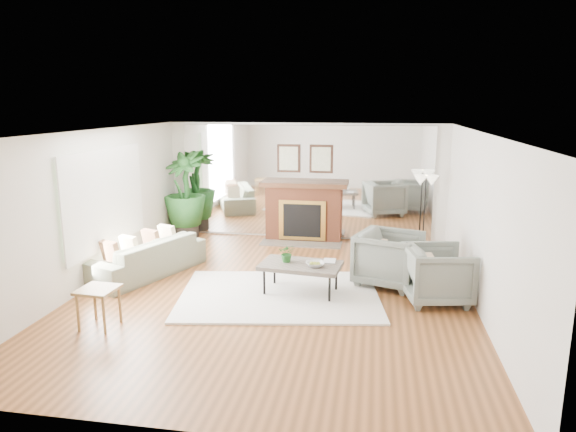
% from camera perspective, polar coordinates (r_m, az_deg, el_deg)
% --- Properties ---
extents(ground, '(7.00, 7.00, 0.00)m').
position_cam_1_polar(ground, '(8.10, -1.56, -8.64)').
color(ground, brown).
rests_on(ground, ground).
extents(wall_left, '(0.02, 7.00, 2.50)m').
position_cam_1_polar(wall_left, '(8.81, -21.04, 0.74)').
color(wall_left, silver).
rests_on(wall_left, ground).
extents(wall_right, '(0.02, 7.00, 2.50)m').
position_cam_1_polar(wall_right, '(7.74, 20.66, -0.77)').
color(wall_right, silver).
rests_on(wall_right, ground).
extents(wall_back, '(6.00, 0.02, 2.50)m').
position_cam_1_polar(wall_back, '(11.12, 1.92, 3.86)').
color(wall_back, silver).
rests_on(wall_back, ground).
extents(mirror_panel, '(5.40, 0.04, 2.40)m').
position_cam_1_polar(mirror_panel, '(11.10, 1.90, 3.84)').
color(mirror_panel, silver).
rests_on(mirror_panel, wall_back).
extents(window_panel, '(0.04, 2.40, 1.50)m').
position_cam_1_polar(window_panel, '(9.12, -19.67, 1.85)').
color(window_panel, '#B2E09E').
rests_on(window_panel, wall_left).
extents(fireplace, '(1.85, 0.83, 2.05)m').
position_cam_1_polar(fireplace, '(11.00, 1.73, 0.64)').
color(fireplace, brown).
rests_on(fireplace, ground).
extents(area_rug, '(3.32, 2.60, 0.03)m').
position_cam_1_polar(area_rug, '(8.00, -0.95, -8.77)').
color(area_rug, white).
rests_on(area_rug, ground).
extents(coffee_table, '(1.30, 0.85, 0.49)m').
position_cam_1_polar(coffee_table, '(7.95, 1.43, -5.59)').
color(coffee_table, '#63594E').
rests_on(coffee_table, ground).
extents(sofa, '(1.59, 2.33, 0.63)m').
position_cam_1_polar(sofa, '(9.21, -15.47, -4.38)').
color(sofa, gray).
rests_on(sofa, ground).
extents(armchair_back, '(1.23, 1.21, 0.89)m').
position_cam_1_polar(armchair_back, '(8.51, 11.15, -4.65)').
color(armchair_back, slate).
rests_on(armchair_back, ground).
extents(armchair_front, '(1.09, 1.06, 0.85)m').
position_cam_1_polar(armchair_front, '(7.98, 16.27, -6.25)').
color(armchair_front, slate).
rests_on(armchair_front, ground).
extents(side_table, '(0.50, 0.50, 0.54)m').
position_cam_1_polar(side_table, '(7.26, -20.35, -8.18)').
color(side_table, olive).
rests_on(side_table, ground).
extents(potted_ficus, '(1.14, 1.14, 1.89)m').
position_cam_1_polar(potted_ficus, '(11.42, -11.42, 2.63)').
color(potted_ficus, black).
rests_on(potted_ficus, ground).
extents(floor_lamp, '(0.49, 0.27, 1.51)m').
position_cam_1_polar(floor_lamp, '(10.62, 15.06, 3.22)').
color(floor_lamp, black).
rests_on(floor_lamp, ground).
extents(tabletop_plant, '(0.28, 0.25, 0.28)m').
position_cam_1_polar(tabletop_plant, '(7.99, -0.09, -4.14)').
color(tabletop_plant, '#276224').
rests_on(tabletop_plant, coffee_table).
extents(fruit_bowl, '(0.34, 0.34, 0.07)m').
position_cam_1_polar(fruit_bowl, '(7.81, 3.01, -5.37)').
color(fruit_bowl, olive).
rests_on(fruit_bowl, coffee_table).
extents(book, '(0.19, 0.26, 0.02)m').
position_cam_1_polar(book, '(8.06, 3.94, -4.99)').
color(book, olive).
rests_on(book, coffee_table).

